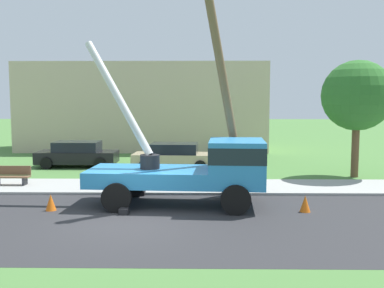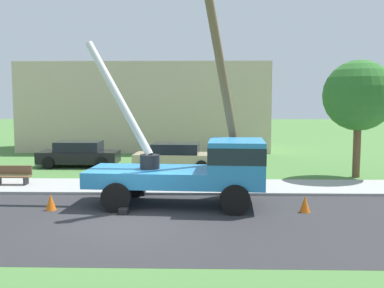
{
  "view_description": "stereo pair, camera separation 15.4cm",
  "coord_description": "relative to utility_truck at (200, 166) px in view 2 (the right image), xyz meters",
  "views": [
    {
      "loc": [
        2.17,
        -13.38,
        3.77
      ],
      "look_at": [
        1.92,
        2.97,
        2.12
      ],
      "focal_mm": 41.51,
      "sensor_mm": 36.0,
      "label": 1
    },
    {
      "loc": [
        2.33,
        -13.38,
        3.77
      ],
      "look_at": [
        1.92,
        2.97,
        2.12
      ],
      "focal_mm": 41.51,
      "sensor_mm": 36.0,
      "label": 2
    }
  ],
  "objects": [
    {
      "name": "ground_plane",
      "position": [
        -2.21,
        9.82,
        -1.41
      ],
      "size": [
        120.0,
        120.0,
        0.0
      ],
      "primitive_type": "plane",
      "color": "#477538"
    },
    {
      "name": "road_asphalt",
      "position": [
        -2.21,
        -2.18,
        -1.4
      ],
      "size": [
        80.0,
        7.63,
        0.01
      ],
      "primitive_type": "cube",
      "color": "#2B2B2D",
      "rests_on": "ground"
    },
    {
      "name": "sidewalk_strip",
      "position": [
        -2.21,
        3.16,
        -1.36
      ],
      "size": [
        80.0,
        3.04,
        0.1
      ],
      "primitive_type": "cube",
      "color": "#9E9E99",
      "rests_on": "ground"
    },
    {
      "name": "utility_truck",
      "position": [
        0.0,
        0.0,
        0.0
      ],
      "size": [
        6.75,
        3.21,
        5.98
      ],
      "color": "#2D84C6",
      "rests_on": "ground"
    },
    {
      "name": "leaning_utility_pole",
      "position": [
        0.87,
        1.15,
        3.07
      ],
      "size": [
        2.39,
        2.5,
        8.74
      ],
      "color": "brown",
      "rests_on": "ground"
    },
    {
      "name": "traffic_cone_ahead",
      "position": [
        3.54,
        -0.89,
        -1.13
      ],
      "size": [
        0.36,
        0.36,
        0.56
      ],
      "primitive_type": "cone",
      "color": "orange",
      "rests_on": "ground"
    },
    {
      "name": "traffic_cone_behind",
      "position": [
        -5.07,
        -0.84,
        -1.13
      ],
      "size": [
        0.36,
        0.36,
        0.56
      ],
      "primitive_type": "cone",
      "color": "orange",
      "rests_on": "ground"
    },
    {
      "name": "parked_sedan_black",
      "position": [
        -6.85,
        9.01,
        -0.7
      ],
      "size": [
        4.41,
        2.03,
        1.42
      ],
      "color": "black",
      "rests_on": "ground"
    },
    {
      "name": "parked_sedan_tan",
      "position": [
        -1.36,
        8.08,
        -0.7
      ],
      "size": [
        4.5,
        2.2,
        1.42
      ],
      "color": "tan",
      "rests_on": "ground"
    },
    {
      "name": "park_bench",
      "position": [
        -8.13,
        3.23,
        -0.95
      ],
      "size": [
        1.6,
        0.45,
        0.9
      ],
      "color": "brown",
      "rests_on": "ground"
    },
    {
      "name": "roadside_tree_near",
      "position": [
        7.56,
        5.94,
        2.52
      ],
      "size": [
        3.38,
        3.38,
        5.65
      ],
      "color": "brown",
      "rests_on": "ground"
    },
    {
      "name": "lowrise_building_backdrop",
      "position": [
        -4.16,
        18.16,
        1.79
      ],
      "size": [
        18.0,
        6.0,
        6.4
      ],
      "primitive_type": "cube",
      "color": "#C6B293",
      "rests_on": "ground"
    }
  ]
}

